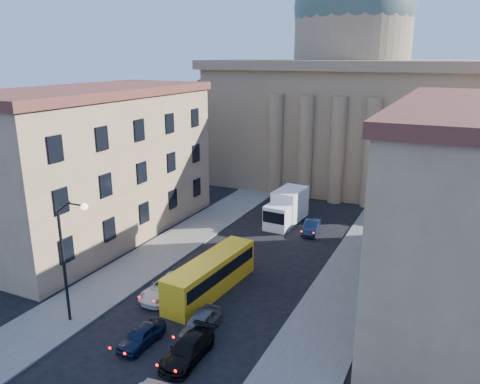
# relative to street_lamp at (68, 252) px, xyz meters

# --- Properties ---
(sidewalk_left) EXTENTS (5.00, 60.00, 0.15)m
(sidewalk_left) POSITION_rel_street_lamp_xyz_m (-1.53, 10.00, -5.21)
(sidewalk_left) COLOR #5D5B55
(sidewalk_left) RESTS_ON ground
(sidewalk_right) EXTENTS (5.00, 60.00, 0.15)m
(sidewalk_right) POSITION_rel_street_lamp_xyz_m (15.47, 10.00, -5.21)
(sidewalk_right) COLOR #5D5B55
(sidewalk_right) RESTS_ON ground
(church) EXTENTS (68.02, 28.76, 36.60)m
(church) POSITION_rel_street_lamp_xyz_m (6.97, 47.47, 6.59)
(church) COLOR #7F6D4E
(church) RESTS_ON ground
(building_left) EXTENTS (11.60, 26.60, 14.70)m
(building_left) POSITION_rel_street_lamp_xyz_m (-10.03, 14.00, 2.14)
(building_left) COLOR tan
(building_left) RESTS_ON ground
(building_right) EXTENTS (11.60, 26.60, 14.70)m
(building_right) POSITION_rel_street_lamp_xyz_m (23.97, 14.00, 2.14)
(building_right) COLOR tan
(building_right) RESTS_ON ground
(street_lamp) EXTENTS (2.62, 0.44, 8.83)m
(street_lamp) POSITION_rel_street_lamp_xyz_m (0.00, 0.00, 0.00)
(street_lamp) COLOR black
(street_lamp) RESTS_ON ground
(car_left_near) EXTENTS (1.64, 3.73, 1.25)m
(car_left_near) POSITION_rel_street_lamp_xyz_m (5.57, -0.08, -4.66)
(car_left_near) COLOR black
(car_left_near) RESTS_ON ground
(car_left_mid) EXTENTS (2.38, 5.00, 1.38)m
(car_left_mid) POSITION_rel_street_lamp_xyz_m (3.50, 5.74, -4.60)
(car_left_mid) COLOR silver
(car_left_mid) RESTS_ON ground
(car_right_mid) EXTENTS (1.89, 4.54, 1.31)m
(car_right_mid) POSITION_rel_street_lamp_xyz_m (8.98, -0.12, -4.63)
(car_right_mid) COLOR black
(car_right_mid) RESTS_ON ground
(car_right_far) EXTENTS (1.90, 4.16, 1.38)m
(car_right_far) POSITION_rel_street_lamp_xyz_m (8.24, 2.66, -4.59)
(car_right_far) COLOR #545459
(car_right_far) RESTS_ON ground
(car_right_distant) EXTENTS (1.89, 4.14, 1.31)m
(car_right_distant) POSITION_rel_street_lamp_xyz_m (9.49, 23.23, -4.63)
(car_right_distant) COLOR black
(car_right_distant) RESTS_ON ground
(city_bus) EXTENTS (3.00, 9.88, 2.74)m
(city_bus) POSITION_rel_street_lamp_xyz_m (6.17, 7.90, -3.81)
(city_bus) COLOR yellow
(city_bus) RESTS_ON ground
(box_truck) EXTENTS (2.98, 6.72, 3.61)m
(box_truck) POSITION_rel_street_lamp_xyz_m (6.17, 24.89, -3.57)
(box_truck) COLOR white
(box_truck) RESTS_ON ground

